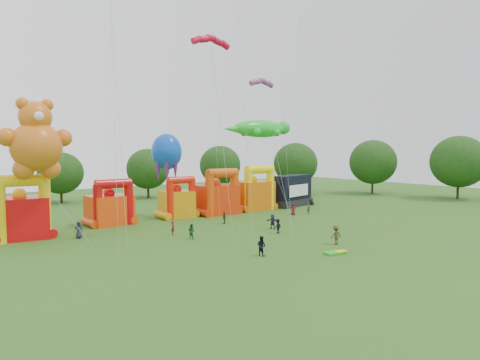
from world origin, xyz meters
TOP-DOWN VIEW (x-y plane):
  - ground at (0.00, 0.00)m, footprint 160.00×160.00m
  - tree_ring at (-1.13, 0.59)m, footprint 119.39×121.45m
  - bouncy_castle_0 at (-19.75, 26.89)m, footprint 6.06×5.15m
  - bouncy_castle_1 at (-9.03, 29.44)m, footprint 5.52×4.63m
  - bouncy_castle_2 at (0.41, 29.06)m, footprint 5.05×4.36m
  - bouncy_castle_3 at (6.67, 28.38)m, footprint 5.85×4.76m
  - bouncy_castle_4 at (13.81, 28.55)m, footprint 5.81×4.69m
  - stage_trailer at (21.84, 28.12)m, footprint 8.57×4.74m
  - teddy_bear_kite at (-17.84, 22.77)m, footprint 7.30×7.82m
  - gecko_kite at (16.76, 29.21)m, footprint 13.89×10.29m
  - octopus_kite at (0.14, 30.22)m, footprint 4.26×7.71m
  - parafoil_kites at (0.02, 17.29)m, footprint 23.99×14.12m
  - diamond_kites at (0.18, 15.67)m, footprint 24.29×20.78m
  - folded_kite_bundle at (1.56, 2.00)m, footprint 2.13×1.33m
  - spectator_0 at (-14.83, 23.41)m, footprint 1.06×0.90m
  - spectator_1 at (-5.88, 18.95)m, footprint 0.60×0.67m
  - spectator_2 at (-5.39, 15.81)m, footprint 0.88×0.97m
  - spectator_3 at (3.91, 12.33)m, footprint 1.17×0.80m
  - spectator_4 at (2.74, 21.13)m, footprint 0.64×0.98m
  - spectator_5 at (5.30, 14.74)m, footprint 1.21×1.71m
  - spectator_6 at (14.76, 20.79)m, footprint 1.01×0.97m
  - spectator_7 at (17.54, 20.35)m, footprint 0.78×0.72m
  - spectator_8 at (-4.17, 5.74)m, footprint 0.87×1.01m
  - spectator_9 at (4.70, 4.59)m, footprint 1.34×0.90m

SIDE VIEW (x-z plane):
  - ground at x=0.00m, z-range 0.00..0.00m
  - folded_kite_bundle at x=1.56m, z-range -0.02..0.29m
  - spectator_1 at x=-5.88m, z-range 0.00..1.54m
  - spectator_4 at x=2.74m, z-range 0.00..1.55m
  - spectator_2 at x=-5.39m, z-range 0.00..1.61m
  - spectator_3 at x=3.91m, z-range 0.00..1.67m
  - spectator_6 at x=14.76m, z-range 0.00..1.75m
  - spectator_5 at x=5.30m, z-range 0.00..1.78m
  - spectator_7 at x=17.54m, z-range 0.00..1.79m
  - spectator_8 at x=-4.17m, z-range 0.00..1.80m
  - spectator_0 at x=-14.83m, z-range 0.00..1.83m
  - spectator_9 at x=4.70m, z-range 0.00..1.93m
  - bouncy_castle_1 at x=-9.03m, z-range -0.70..5.16m
  - bouncy_castle_2 at x=0.41m, z-range -0.68..5.15m
  - stage_trailer at x=21.84m, z-range -0.10..5.11m
  - bouncy_castle_3 at x=6.67m, z-range -0.83..5.94m
  - bouncy_castle_0 at x=-19.75m, z-range -0.85..6.11m
  - bouncy_castle_4 at x=13.81m, z-range -0.86..6.19m
  - tree_ring at x=-1.13m, z-range 0.22..12.30m
  - octopus_kite at x=0.14m, z-range 0.94..12.78m
  - teddy_bear_kite at x=-17.84m, z-range -0.07..14.71m
  - gecko_kite at x=16.76m, z-range 3.03..17.45m
  - parafoil_kites at x=0.02m, z-range -4.32..27.67m
  - diamond_kites at x=0.18m, z-range -4.42..37.51m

